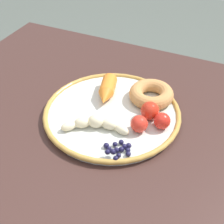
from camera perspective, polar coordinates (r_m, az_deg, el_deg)
The scene contains 9 objects.
dining_table at distance 0.82m, azimuth 1.06°, elevation -8.45°, with size 1.03×0.76×0.77m.
plate at distance 0.76m, azimuth -0.00°, elevation -0.17°, with size 0.32×0.32×0.02m.
banana at distance 0.71m, azimuth -2.86°, elevation -2.08°, with size 0.15×0.07×0.03m.
carrot_orange at distance 0.80m, azimuth -0.92°, elevation 3.75°, with size 0.06×0.11×0.04m.
donut at distance 0.80m, azimuth 6.88°, elevation 3.12°, with size 0.11×0.11×0.03m, color #BE8349.
blueberry_pile at distance 0.67m, azimuth 1.09°, elevation -6.53°, with size 0.06×0.06×0.02m.
tomato_near at distance 0.70m, azimuth 4.70°, elevation -2.21°, with size 0.04×0.04×0.04m, color red.
tomato_mid at distance 0.74m, azimuth 6.63°, elevation 0.21°, with size 0.04×0.04×0.04m, color red.
tomato_far at distance 0.72m, azimuth 8.73°, elevation -1.55°, with size 0.04×0.04×0.04m, color red.
Camera 1 is at (-0.21, 0.50, 1.27)m, focal length 52.38 mm.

